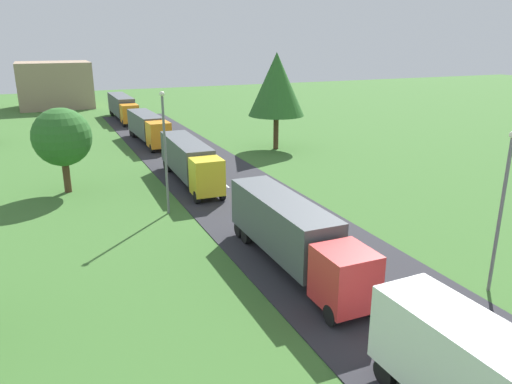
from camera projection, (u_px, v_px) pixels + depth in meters
name	position (u px, v px, depth m)	size (l,w,h in m)	color
road	(418.00, 331.00, 21.90)	(10.00, 140.00, 0.06)	#2B2B30
truck_second	(292.00, 233.00, 27.37)	(2.54, 12.90, 3.74)	red
truck_third	(189.00, 159.00, 43.90)	(2.84, 13.01, 3.66)	yellow
truck_fourth	(148.00, 127.00, 60.58)	(2.85, 12.73, 3.50)	orange
truck_fifth	(122.00, 106.00, 77.95)	(2.54, 14.74, 3.71)	orange
lamppost_second	(502.00, 206.00, 24.15)	(0.36, 0.36, 8.41)	slate
lamppost_third	(165.00, 148.00, 35.26)	(0.36, 0.36, 9.05)	slate
tree_birch	(62.00, 137.00, 40.42)	(4.85, 4.85, 7.20)	#513823
tree_pine	(277.00, 84.00, 55.85)	(6.49, 6.49, 11.11)	#513823
distant_building	(55.00, 85.00, 91.66)	(12.85, 11.06, 8.37)	#9E846B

